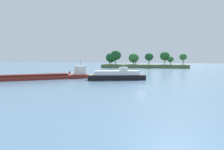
% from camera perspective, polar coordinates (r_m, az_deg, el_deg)
% --- Properties ---
extents(ground_plane, '(400.00, 400.00, 0.00)m').
position_cam_1_polar(ground_plane, '(59.70, 6.86, -2.56)').
color(ground_plane, slate).
extents(treeline_island, '(53.43, 11.38, 10.95)m').
position_cam_1_polar(treeline_island, '(154.47, 6.29, 3.27)').
color(treeline_island, '#566B3D').
rests_on(treeline_island, ground).
extents(cargo_barge, '(31.57, 24.77, 5.76)m').
position_cam_1_polar(cargo_barge, '(79.17, -17.65, -0.37)').
color(cargo_barge, maroon).
rests_on(cargo_barge, ground).
extents(white_riverboat, '(17.79, 9.07, 5.30)m').
position_cam_1_polar(white_riverboat, '(74.37, 1.08, -0.13)').
color(white_riverboat, black).
rests_on(white_riverboat, ground).
extents(channel_buoy_red, '(0.70, 0.70, 1.90)m').
position_cam_1_polar(channel_buoy_red, '(93.61, -9.92, 0.43)').
color(channel_buoy_red, red).
rests_on(channel_buoy_red, ground).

